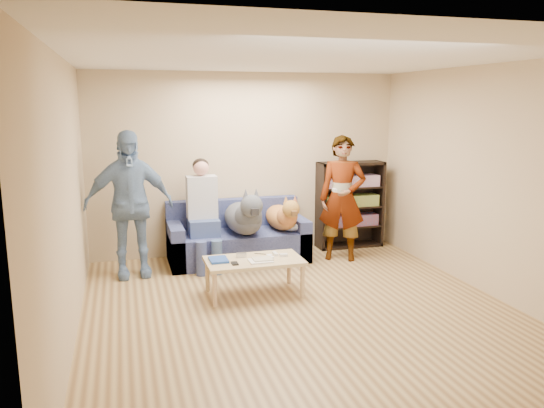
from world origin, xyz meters
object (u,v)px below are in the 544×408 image
object	(u,v)px
person_standing_right	(342,198)
person_seated	(203,209)
person_standing_left	(129,204)
coffee_table	(254,263)
bookshelf	(350,203)
dog_tan	(283,216)
dog_gray	(245,216)
notebook_blue	(219,260)
camera_silver	(241,255)
sofa	(237,240)

from	to	relation	value
person_standing_right	person_seated	size ratio (longest dim) A/B	1.18
person_standing_right	person_standing_left	size ratio (longest dim) A/B	0.94
coffee_table	bookshelf	distance (m)	2.53
person_standing_left	dog_tan	size ratio (longest dim) A/B	1.61
dog_gray	coffee_table	size ratio (longest dim) A/B	1.16
notebook_blue	dog_tan	size ratio (longest dim) A/B	0.23
camera_silver	dog_tan	distance (m)	1.41
person_seated	bookshelf	bearing A→B (deg)	8.96
notebook_blue	dog_gray	size ratio (longest dim) A/B	0.20
person_standing_right	person_seated	bearing A→B (deg)	-161.07
person_standing_left	dog_gray	size ratio (longest dim) A/B	1.44
person_standing_right	notebook_blue	bearing A→B (deg)	-126.92
person_standing_left	notebook_blue	bearing A→B (deg)	-52.15
person_standing_left	coffee_table	distance (m)	1.81
person_seated	dog_gray	xyz separation A→B (m)	(0.54, -0.12, -0.10)
person_standing_right	person_standing_left	xyz separation A→B (m)	(-2.86, 0.06, 0.06)
camera_silver	dog_tan	size ratio (longest dim) A/B	0.10
notebook_blue	dog_tan	bearing A→B (deg)	46.47
person_standing_left	dog_gray	xyz separation A→B (m)	(1.49, 0.06, -0.25)
coffee_table	camera_silver	bearing A→B (deg)	135.00
bookshelf	camera_silver	bearing A→B (deg)	-143.32
dog_gray	dog_tan	world-z (taller)	dog_gray
notebook_blue	coffee_table	size ratio (longest dim) A/B	0.24
person_standing_left	camera_silver	xyz separation A→B (m)	(1.21, -0.97, -0.48)
person_standing_left	notebook_blue	distance (m)	1.48
coffee_table	sofa	bearing A→B (deg)	85.64
coffee_table	bookshelf	size ratio (longest dim) A/B	0.85
person_standing_left	notebook_blue	xyz separation A→B (m)	(0.93, -1.04, -0.49)
notebook_blue	sofa	distance (m)	1.45
person_seated	notebook_blue	bearing A→B (deg)	-90.96
camera_silver	coffee_table	xyz separation A→B (m)	(0.12, -0.12, -0.07)
person_standing_right	person_standing_left	distance (m)	2.86
camera_silver	sofa	xyz separation A→B (m)	(0.23, 1.28, -0.16)
person_standing_right	bookshelf	distance (m)	0.73
dog_gray	bookshelf	distance (m)	1.81
camera_silver	coffee_table	world-z (taller)	camera_silver
notebook_blue	sofa	xyz separation A→B (m)	(0.51, 1.35, -0.15)
person_standing_left	dog_gray	distance (m)	1.52
person_standing_right	bookshelf	bearing A→B (deg)	83.26
person_standing_left	sofa	size ratio (longest dim) A/B	0.97
dog_gray	coffee_table	xyz separation A→B (m)	(-0.16, -1.14, -0.30)
dog_gray	dog_tan	xyz separation A→B (m)	(0.56, 0.09, -0.05)
bookshelf	dog_gray	bearing A→B (deg)	-164.50
sofa	bookshelf	size ratio (longest dim) A/B	1.46
camera_silver	bookshelf	distance (m)	2.54
dog_tan	person_standing_left	bearing A→B (deg)	-176.00
sofa	dog_tan	distance (m)	0.72
dog_gray	bookshelf	size ratio (longest dim) A/B	0.98
person_standing_right	sofa	distance (m)	1.58
person_standing_right	dog_gray	distance (m)	1.38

